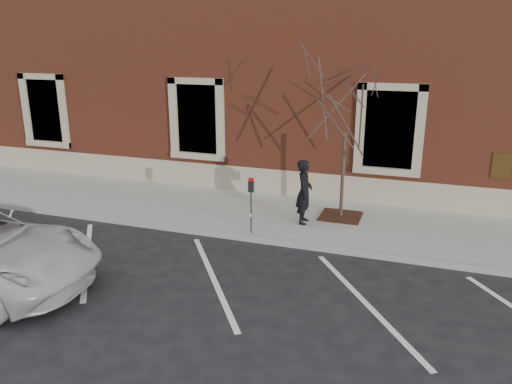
% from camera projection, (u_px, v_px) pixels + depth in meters
% --- Properties ---
extents(ground, '(120.00, 120.00, 0.00)m').
position_uv_depth(ground, '(248.00, 240.00, 12.60)').
color(ground, '#28282B').
rests_on(ground, ground).
extents(sidewalk_near, '(40.00, 3.50, 0.15)m').
position_uv_depth(sidewalk_near, '(269.00, 215.00, 14.16)').
color(sidewalk_near, '#AEADA3').
rests_on(sidewalk_near, ground).
extents(curb_near, '(40.00, 0.12, 0.15)m').
position_uv_depth(curb_near, '(248.00, 238.00, 12.53)').
color(curb_near, '#9E9E99').
rests_on(curb_near, ground).
extents(parking_stripes, '(28.00, 4.40, 0.01)m').
position_uv_depth(parking_stripes, '(213.00, 278.00, 10.61)').
color(parking_stripes, silver).
rests_on(parking_stripes, ground).
extents(building_civic, '(40.00, 8.62, 8.00)m').
position_uv_depth(building_civic, '(319.00, 63.00, 18.41)').
color(building_civic, brown).
rests_on(building_civic, ground).
extents(man, '(0.46, 0.66, 1.72)m').
position_uv_depth(man, '(304.00, 192.00, 13.13)').
color(man, black).
rests_on(man, sidewalk_near).
extents(parking_meter, '(0.13, 0.10, 1.45)m').
position_uv_depth(parking_meter, '(251.00, 195.00, 12.35)').
color(parking_meter, '#595B60').
rests_on(parking_meter, sidewalk_near).
extents(tree_grate, '(1.11, 1.11, 0.03)m').
position_uv_depth(tree_grate, '(341.00, 216.00, 13.82)').
color(tree_grate, '#3C1C13').
rests_on(tree_grate, sidewalk_near).
extents(sapling, '(2.57, 2.57, 4.28)m').
position_uv_depth(sapling, '(346.00, 108.00, 12.94)').
color(sapling, '#46352B').
rests_on(sapling, sidewalk_near).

